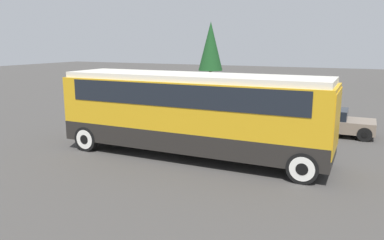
% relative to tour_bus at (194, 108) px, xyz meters
% --- Properties ---
extents(ground_plane, '(120.00, 120.00, 0.00)m').
position_rel_tour_bus_xyz_m(ground_plane, '(-0.10, -0.00, -1.95)').
color(ground_plane, '#423F3D').
extents(tour_bus, '(10.54, 2.68, 3.24)m').
position_rel_tour_bus_xyz_m(tour_bus, '(0.00, 0.00, 0.00)').
color(tour_bus, black).
rests_on(tour_bus, ground_plane).
extents(parked_car_near, '(4.52, 1.83, 1.27)m').
position_rel_tour_bus_xyz_m(parked_car_near, '(4.20, 6.17, -1.30)').
color(parked_car_near, '#7A6B5B').
rests_on(parked_car_near, ground_plane).
extents(parked_car_mid, '(4.23, 1.84, 1.45)m').
position_rel_tour_bus_xyz_m(parked_car_mid, '(-2.25, 7.27, -1.23)').
color(parked_car_mid, '#2D5638').
rests_on(parked_car_mid, ground_plane).
extents(tree_center, '(2.32, 2.32, 6.44)m').
position_rel_tour_bus_xyz_m(tree_center, '(-7.89, 20.77, 2.16)').
color(tree_center, brown).
rests_on(tree_center, ground_plane).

